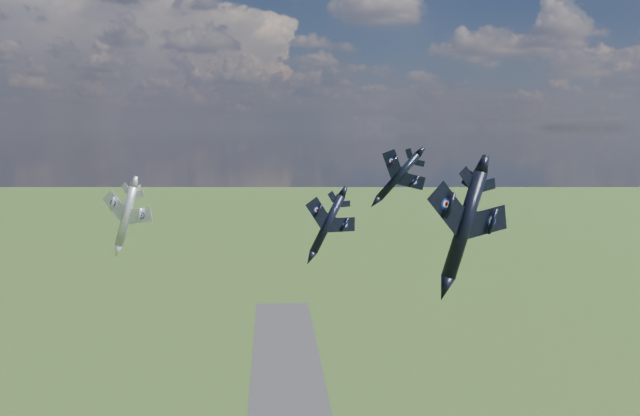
{
  "coord_description": "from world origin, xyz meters",
  "views": [
    {
      "loc": [
        -5.55,
        -78.46,
        94.24
      ],
      "look_at": [
        1.76,
        13.63,
        82.36
      ],
      "focal_mm": 35.0,
      "sensor_mm": 36.0,
      "label": 1
    }
  ],
  "objects_px": {
    "jet_lead_navy": "(327,224)",
    "jet_high_navy": "(398,176)",
    "jet_right_navy": "(464,225)",
    "jet_left_silver": "(126,216)"
  },
  "relations": [
    {
      "from": "jet_right_navy",
      "to": "jet_high_navy",
      "type": "height_order",
      "value": "jet_high_navy"
    },
    {
      "from": "jet_left_silver",
      "to": "jet_high_navy",
      "type": "bearing_deg",
      "value": 34.91
    },
    {
      "from": "jet_right_navy",
      "to": "jet_high_navy",
      "type": "xyz_separation_m",
      "value": [
        1.78,
        43.72,
        1.84
      ]
    },
    {
      "from": "jet_lead_navy",
      "to": "jet_left_silver",
      "type": "distance_m",
      "value": 31.74
    },
    {
      "from": "jet_lead_navy",
      "to": "jet_high_navy",
      "type": "bearing_deg",
      "value": 25.81
    },
    {
      "from": "jet_lead_navy",
      "to": "jet_right_navy",
      "type": "relative_size",
      "value": 0.83
    },
    {
      "from": "jet_lead_navy",
      "to": "jet_high_navy",
      "type": "relative_size",
      "value": 0.96
    },
    {
      "from": "jet_high_navy",
      "to": "jet_left_silver",
      "type": "xyz_separation_m",
      "value": [
        -45.29,
        -9.25,
        -5.26
      ]
    },
    {
      "from": "jet_right_navy",
      "to": "jet_lead_navy",
      "type": "bearing_deg",
      "value": 89.98
    },
    {
      "from": "jet_high_navy",
      "to": "jet_left_silver",
      "type": "relative_size",
      "value": 1.02
    }
  ]
}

